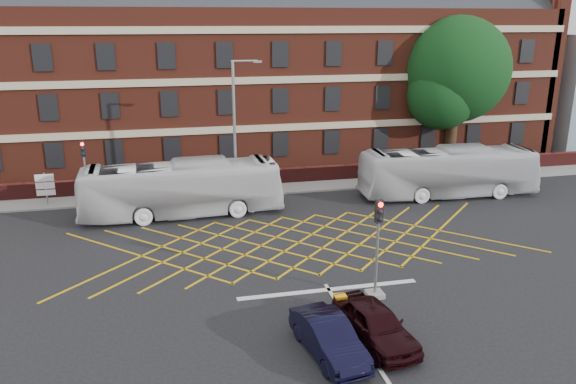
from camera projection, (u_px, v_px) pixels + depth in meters
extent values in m
plane|color=black|center=(308.00, 258.00, 27.51)|extent=(120.00, 120.00, 0.00)
cube|color=#602518|center=(242.00, 85.00, 46.26)|extent=(50.00, 12.00, 12.00)
cube|color=#202329|center=(240.00, 9.00, 44.50)|extent=(51.00, 10.61, 10.61)
cube|color=#B7A88C|center=(253.00, 80.00, 40.30)|extent=(50.00, 0.18, 0.50)
cube|color=black|center=(254.00, 101.00, 40.76)|extent=(1.20, 0.14, 1.80)
cube|color=#481413|center=(262.00, 177.00, 39.47)|extent=(56.00, 0.50, 1.10)
cube|color=slate|center=(264.00, 188.00, 38.68)|extent=(60.00, 3.00, 0.12)
cube|color=#CC990C|center=(299.00, 242.00, 29.37)|extent=(8.22, 8.22, 0.02)
cube|color=silver|center=(329.00, 290.00, 24.24)|extent=(8.00, 0.30, 0.02)
cube|color=silver|center=(386.00, 379.00, 18.18)|extent=(0.15, 14.00, 0.02)
imported|color=silver|center=(182.00, 189.00, 33.06)|extent=(11.89, 3.12, 3.29)
imported|color=silver|center=(448.00, 172.00, 36.72)|extent=(11.82, 3.35, 3.26)
imported|color=black|center=(329.00, 338.00, 19.37)|extent=(2.03, 4.21, 1.33)
imported|color=black|center=(375.00, 324.00, 20.14)|extent=(2.46, 4.47, 1.44)
cylinder|color=black|center=(452.00, 128.00, 44.76)|extent=(0.90, 0.90, 5.85)
sphere|color=black|center=(457.00, 69.00, 43.42)|extent=(8.17, 8.17, 8.17)
sphere|color=black|center=(442.00, 95.00, 42.90)|extent=(5.31, 5.31, 5.31)
sphere|color=black|center=(467.00, 87.00, 44.90)|extent=(4.90, 4.90, 4.90)
cube|color=slate|center=(375.00, 294.00, 23.64)|extent=(0.70, 0.70, 0.20)
cylinder|color=gray|center=(377.00, 258.00, 23.16)|extent=(0.12, 0.12, 3.50)
cube|color=black|center=(379.00, 211.00, 22.55)|extent=(0.30, 0.25, 0.95)
sphere|color=#FF0C05|center=(381.00, 205.00, 22.33)|extent=(0.20, 0.20, 0.20)
cube|color=slate|center=(89.00, 208.00, 34.53)|extent=(0.70, 0.70, 0.20)
cylinder|color=gray|center=(87.00, 182.00, 34.04)|extent=(0.12, 0.12, 3.50)
cube|color=black|center=(83.00, 149.00, 33.44)|extent=(0.30, 0.25, 0.95)
sphere|color=#FF0C05|center=(82.00, 144.00, 33.21)|extent=(0.20, 0.20, 0.20)
cube|color=slate|center=(237.00, 201.00, 35.80)|extent=(1.00, 1.00, 0.20)
cylinder|color=gray|center=(235.00, 134.00, 34.53)|extent=(0.18, 0.18, 8.82)
cylinder|color=gray|center=(244.00, 61.00, 33.38)|extent=(1.60, 0.12, 0.12)
cube|color=gray|center=(258.00, 62.00, 33.56)|extent=(0.50, 0.20, 0.12)
cylinder|color=gray|center=(46.00, 190.00, 34.68)|extent=(0.10, 0.10, 2.20)
cube|color=silver|center=(44.00, 178.00, 34.37)|extent=(1.10, 0.06, 0.45)
cube|color=silver|center=(45.00, 186.00, 34.52)|extent=(1.10, 0.06, 0.40)
cube|color=silver|center=(46.00, 193.00, 34.65)|extent=(1.10, 0.06, 0.35)
cube|color=#ED9F0D|center=(340.00, 307.00, 21.79)|extent=(0.47, 0.39, 1.00)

